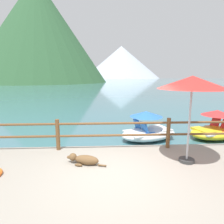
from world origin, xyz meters
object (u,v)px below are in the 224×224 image
(dog_resting, at_px, (84,160))
(pedal_boat_1, at_px, (148,130))
(pedal_boat_0, at_px, (214,129))
(beach_umbrella, at_px, (192,84))

(dog_resting, xyz_separation_m, pedal_boat_1, (2.36, 3.01, -0.12))
(pedal_boat_0, height_order, pedal_boat_1, pedal_boat_0)
(dog_resting, distance_m, pedal_boat_1, 3.83)
(beach_umbrella, height_order, pedal_boat_0, beach_umbrella)
(beach_umbrella, xyz_separation_m, pedal_boat_1, (-0.33, 3.01, -2.04))
(beach_umbrella, relative_size, pedal_boat_1, 0.84)
(dog_resting, relative_size, pedal_boat_1, 0.39)
(beach_umbrella, xyz_separation_m, pedal_boat_0, (2.50, 3.02, -2.03))
(dog_resting, distance_m, pedal_boat_0, 6.00)
(pedal_boat_0, bearing_deg, beach_umbrella, -129.59)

